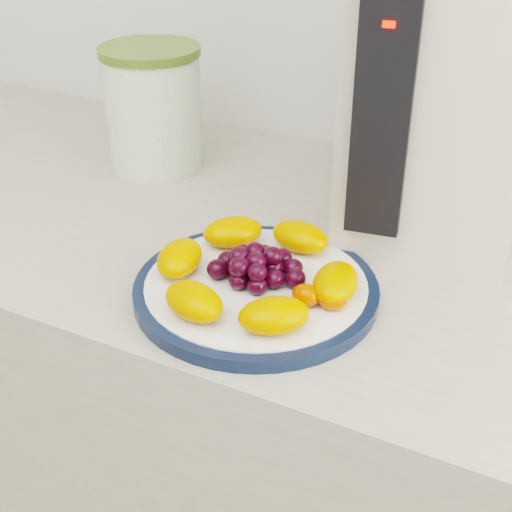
% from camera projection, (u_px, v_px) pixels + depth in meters
% --- Properties ---
extents(counter, '(3.50, 0.60, 0.90)m').
position_uv_depth(counter, '(252.00, 464.00, 1.16)').
color(counter, '#B3AC99').
rests_on(counter, floor).
extents(cabinet_face, '(3.48, 0.58, 0.84)m').
position_uv_depth(cabinet_face, '(252.00, 477.00, 1.17)').
color(cabinet_face, '#815B4A').
rests_on(cabinet_face, floor).
extents(plate_rim, '(0.27, 0.27, 0.01)m').
position_uv_depth(plate_rim, '(256.00, 290.00, 0.77)').
color(plate_rim, '#0E1B35').
rests_on(plate_rim, counter).
extents(plate_face, '(0.24, 0.24, 0.02)m').
position_uv_depth(plate_face, '(256.00, 289.00, 0.77)').
color(plate_face, white).
rests_on(plate_face, counter).
extents(canister, '(0.17, 0.17, 0.17)m').
position_uv_depth(canister, '(154.00, 112.00, 1.04)').
color(canister, '#446B11').
rests_on(canister, counter).
extents(canister_lid, '(0.18, 0.18, 0.01)m').
position_uv_depth(canister_lid, '(149.00, 51.00, 0.99)').
color(canister_lid, '#506C24').
rests_on(canister_lid, canister).
extents(appliance_body, '(0.24, 0.31, 0.35)m').
position_uv_depth(appliance_body, '(443.00, 89.00, 0.84)').
color(appliance_body, beige).
rests_on(appliance_body, counter).
extents(appliance_panel, '(0.06, 0.03, 0.26)m').
position_uv_depth(appliance_panel, '(382.00, 120.00, 0.74)').
color(appliance_panel, black).
rests_on(appliance_panel, appliance_body).
extents(appliance_led, '(0.01, 0.01, 0.01)m').
position_uv_depth(appliance_led, '(389.00, 24.00, 0.68)').
color(appliance_led, '#FF0C05').
rests_on(appliance_led, appliance_panel).
extents(fruit_plate, '(0.23, 0.23, 0.04)m').
position_uv_depth(fruit_plate, '(256.00, 269.00, 0.76)').
color(fruit_plate, '#E26E00').
rests_on(fruit_plate, plate_face).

